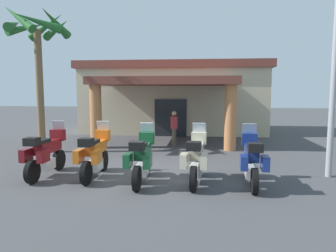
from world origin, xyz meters
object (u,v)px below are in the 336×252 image
(motorcycle_orange, at_px, (95,154))
(pedestrian, at_px, (174,126))
(motel_building, at_px, (174,97))
(motorcycle_blue, at_px, (252,160))
(motorcycle_green, at_px, (142,158))
(motorcycle_cream, at_px, (196,158))
(motorcycle_maroon, at_px, (46,153))
(palm_tree_roadside, at_px, (37,39))

(motorcycle_orange, distance_m, pedestrian, 5.93)
(motel_building, bearing_deg, pedestrian, -85.07)
(motel_building, bearing_deg, motorcycle_orange, -97.10)
(motel_building, distance_m, motorcycle_blue, 11.93)
(motorcycle_orange, bearing_deg, motorcycle_green, -105.08)
(motorcycle_green, height_order, motorcycle_cream, same)
(motorcycle_orange, distance_m, motorcycle_cream, 3.01)
(motorcycle_orange, height_order, motorcycle_cream, same)
(motorcycle_blue, bearing_deg, motorcycle_maroon, 90.41)
(motorcycle_maroon, xyz_separation_m, motorcycle_cream, (4.50, -0.09, 0.00))
(motorcycle_green, distance_m, palm_tree_roadside, 7.52)
(motorcycle_maroon, relative_size, pedestrian, 1.35)
(motel_building, relative_size, motorcycle_orange, 5.22)
(motel_building, height_order, palm_tree_roadside, palm_tree_roadside)
(motel_building, distance_m, palm_tree_roadside, 9.35)
(motorcycle_cream, relative_size, palm_tree_roadside, 0.37)
(motorcycle_cream, distance_m, palm_tree_roadside, 8.55)
(motorcycle_maroon, bearing_deg, motorcycle_blue, -90.80)
(motel_building, xyz_separation_m, palm_tree_roadside, (-4.72, -7.68, 2.46))
(motorcycle_blue, bearing_deg, pedestrian, 26.82)
(motel_building, xyz_separation_m, motorcycle_orange, (-1.08, -11.14, -1.50))
(pedestrian, bearing_deg, palm_tree_roadside, -145.03)
(motorcycle_orange, bearing_deg, palm_tree_roadside, 44.41)
(motorcycle_maroon, height_order, motorcycle_orange, same)
(motorcycle_green, bearing_deg, motorcycle_maroon, 83.30)
(motorcycle_orange, relative_size, motorcycle_green, 1.00)
(motorcycle_orange, bearing_deg, pedestrian, -18.75)
(motel_building, xyz_separation_m, motorcycle_blue, (3.42, -11.33, -1.50))
(motorcycle_cream, bearing_deg, motorcycle_blue, -87.14)
(motel_building, bearing_deg, motorcycle_cream, -81.94)
(motorcycle_maroon, bearing_deg, motorcycle_cream, -91.06)
(motel_building, distance_m, motorcycle_green, 11.60)
(motel_building, relative_size, palm_tree_roadside, 1.93)
(motorcycle_orange, xyz_separation_m, motorcycle_blue, (4.50, -0.18, 0.00))
(motorcycle_green, distance_m, motorcycle_cream, 1.51)
(motorcycle_orange, relative_size, pedestrian, 1.35)
(palm_tree_roadside, bearing_deg, pedestrian, 22.54)
(motorcycle_green, distance_m, pedestrian, 6.03)
(motorcycle_green, xyz_separation_m, palm_tree_roadside, (-5.14, 3.81, 3.96))
(motorcycle_maroon, bearing_deg, motel_building, -12.85)
(motel_building, bearing_deg, motorcycle_green, -89.47)
(motel_building, bearing_deg, motorcycle_maroon, -104.50)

